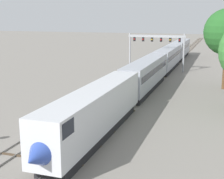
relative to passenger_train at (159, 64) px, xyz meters
The scene contains 5 objects.
ground_plane 37.15m from the passenger_train, 93.09° to the right, with size 400.00×400.00×0.00m, color gray.
track_main 23.13m from the passenger_train, 90.00° to the left, with size 2.60×200.00×0.16m.
track_near 6.76m from the passenger_train, 151.44° to the left, with size 2.60×160.00×0.16m.
passenger_train is the anchor object (origin of this frame).
signal_gantry 9.16m from the passenger_train, 105.23° to the left, with size 12.10×0.49×7.92m.
Camera 1 is at (12.96, -23.82, 11.42)m, focal length 52.87 mm.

